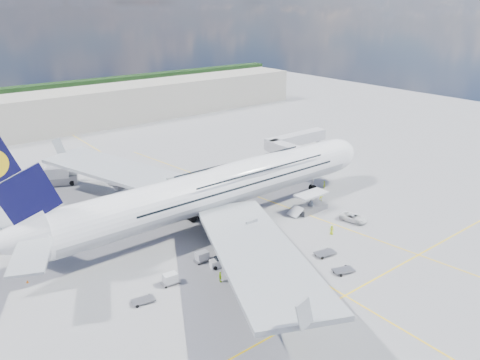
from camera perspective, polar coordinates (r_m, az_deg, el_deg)
ground at (r=80.57m, az=1.63°, el=-7.52°), size 300.00×300.00×0.00m
taxi_line_main at (r=80.57m, az=1.63°, el=-7.52°), size 0.25×220.00×0.01m
taxi_line_cross at (r=68.70m, az=12.67°, el=-13.59°), size 120.00×0.25×0.01m
taxi_line_diag at (r=95.65m, az=4.26°, el=-2.80°), size 14.16×99.06×0.01m
airliner at (r=84.98m, az=-2.50°, el=-0.86°), size 77.26×79.15×23.71m
jet_bridge at (r=111.05m, az=6.61°, el=4.27°), size 18.80×12.10×8.50m
cargo_loader at (r=92.39m, az=8.54°, el=-3.02°), size 8.53×3.20×3.67m
terminal at (r=159.39m, az=-20.96°, el=7.80°), size 180.00×16.00×12.00m
tree_line at (r=215.05m, az=-14.51°, el=11.03°), size 160.00×6.00×8.00m
dolly_row_a at (r=66.98m, az=-11.69°, el=-14.14°), size 3.31×2.17×0.45m
dolly_row_b at (r=74.71m, az=-4.64°, el=-9.26°), size 2.66×1.49×1.65m
dolly_row_c at (r=74.35m, az=0.92°, el=-9.19°), size 3.43×2.39×1.97m
dolly_back at (r=69.75m, az=-8.49°, el=-11.80°), size 2.80×1.69×1.69m
dolly_nose_far at (r=73.68m, az=12.50°, el=-10.68°), size 3.56×2.64×0.47m
dolly_nose_near at (r=77.65m, az=10.33°, el=-8.74°), size 3.68×2.45×0.50m
baggage_tug at (r=73.29m, az=-2.65°, el=-10.00°), size 2.80×1.65×1.65m
catering_truck_inner at (r=92.91m, az=-12.76°, el=-2.79°), size 6.81×3.36×3.90m
catering_truck_outer at (r=111.57m, az=-21.02°, el=0.42°), size 7.66×5.02×4.23m
service_van at (r=89.85m, az=13.67°, el=-4.49°), size 3.48×5.58×1.44m
crew_nose at (r=103.99m, az=10.25°, el=-0.57°), size 0.78×0.74×1.79m
crew_loader at (r=97.29m, az=9.85°, el=-2.04°), size 1.15×1.16×1.89m
crew_wing at (r=69.55m, az=-2.42°, el=-11.72°), size 0.73×1.09×1.73m
crew_van at (r=84.05m, az=11.12°, el=-6.00°), size 0.79×0.98×1.75m
crew_tug at (r=76.55m, az=0.47°, el=-8.31°), size 1.26×0.73×1.95m
cone_nose at (r=112.23m, az=8.48°, el=0.83°), size 0.47×0.47×0.60m
cone_wing_left_inner at (r=88.86m, az=-9.74°, el=-4.81°), size 0.40×0.40×0.51m
cone_wing_left_outer at (r=103.91m, az=-13.32°, el=-1.21°), size 0.40×0.40×0.51m
cone_wing_right_inner at (r=70.90m, az=0.82°, el=-11.54°), size 0.50×0.50×0.64m
cone_wing_right_outer at (r=64.52m, az=6.87°, el=-15.42°), size 0.44×0.44×0.55m
cone_tail at (r=76.27m, az=-24.50°, el=-11.18°), size 0.38×0.38×0.48m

